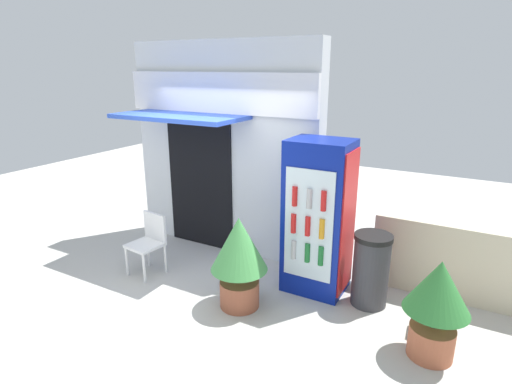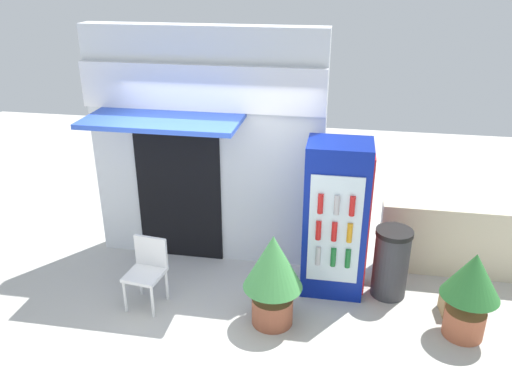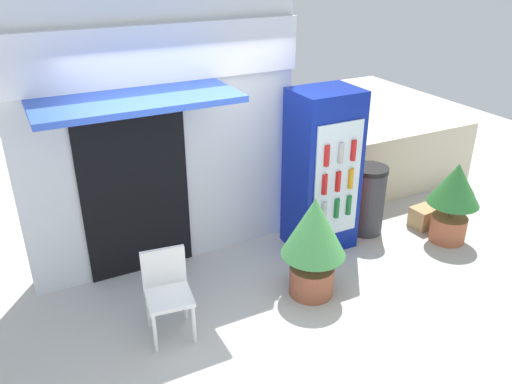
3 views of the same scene
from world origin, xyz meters
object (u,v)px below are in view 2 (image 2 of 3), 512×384
(cardboard_box, at_px, (456,303))
(potted_plant_curbside, at_px, (471,287))
(plastic_chair, at_px, (148,267))
(drink_cooler, at_px, (336,219))
(potted_plant_near_shop, at_px, (273,272))
(trash_bin, at_px, (391,263))

(cardboard_box, bearing_deg, potted_plant_curbside, -88.78)
(plastic_chair, xyz_separation_m, potted_plant_curbside, (3.68, 0.01, 0.14))
(drink_cooler, relative_size, cardboard_box, 5.55)
(drink_cooler, bearing_deg, cardboard_box, -11.00)
(potted_plant_near_shop, distance_m, potted_plant_curbside, 2.14)
(potted_plant_near_shop, relative_size, cardboard_box, 3.22)
(drink_cooler, relative_size, plastic_chair, 2.33)
(potted_plant_curbside, bearing_deg, drink_cooler, 155.28)
(trash_bin, bearing_deg, potted_plant_near_shop, -149.20)
(plastic_chair, height_order, trash_bin, trash_bin)
(drink_cooler, height_order, potted_plant_curbside, drink_cooler)
(trash_bin, relative_size, cardboard_box, 2.56)
(drink_cooler, distance_m, cardboard_box, 1.73)
(potted_plant_curbside, bearing_deg, trash_bin, 140.10)
(potted_plant_curbside, bearing_deg, plastic_chair, -179.78)
(drink_cooler, relative_size, trash_bin, 2.17)
(cardboard_box, bearing_deg, trash_bin, 161.54)
(drink_cooler, bearing_deg, potted_plant_near_shop, -127.96)
(drink_cooler, xyz_separation_m, potted_plant_curbside, (1.49, -0.68, -0.34))
(potted_plant_near_shop, height_order, trash_bin, potted_plant_near_shop)
(drink_cooler, bearing_deg, trash_bin, -2.30)
(drink_cooler, distance_m, plastic_chair, 2.35)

